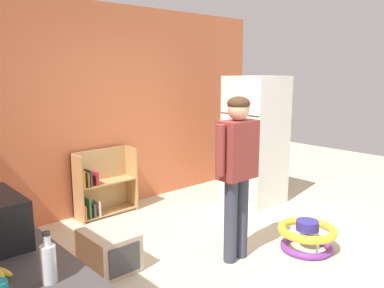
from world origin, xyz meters
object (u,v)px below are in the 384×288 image
refrigerator (255,140)px  bookshelf (101,187)px  baby_walker (307,236)px  clear_bottle (48,262)px  pet_carrier (109,250)px  standing_person (237,164)px

refrigerator → bookshelf: refrigerator is taller
refrigerator → baby_walker: bearing=-120.5°
refrigerator → clear_bottle: size_ratio=7.24×
refrigerator → pet_carrier: (-2.52, -0.29, -0.71)m
clear_bottle → standing_person: bearing=19.2°
refrigerator → pet_carrier: size_ratio=3.22×
refrigerator → bookshelf: size_ratio=2.09×
bookshelf → refrigerator: bearing=-28.4°
baby_walker → pet_carrier: size_ratio=1.09×
pet_carrier → clear_bottle: (-1.12, -1.43, 0.82)m
bookshelf → standing_person: 2.11m
refrigerator → standing_person: size_ratio=1.10×
refrigerator → baby_walker: refrigerator is taller
refrigerator → bookshelf: (-1.87, 1.01, -0.52)m
baby_walker → clear_bottle: clear_bottle is taller
bookshelf → baby_walker: 2.60m
baby_walker → pet_carrier: bearing=148.5°
standing_person → pet_carrier: (-1.03, 0.69, -0.80)m
refrigerator → clear_bottle: refrigerator is taller
bookshelf → clear_bottle: size_ratio=3.46×
pet_carrier → clear_bottle: 2.00m
standing_person → pet_carrier: size_ratio=2.93×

